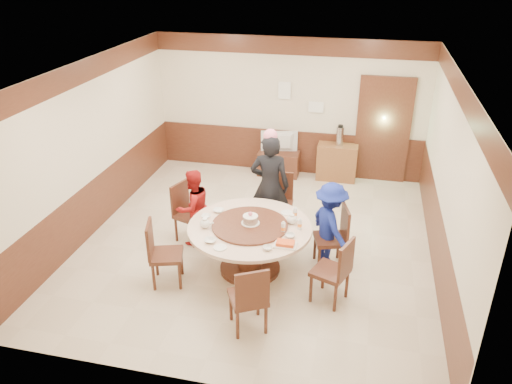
% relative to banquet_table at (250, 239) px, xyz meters
% --- Properties ---
extents(room, '(6.00, 6.04, 2.84)m').
position_rel_banquet_table_xyz_m(room, '(-0.07, 0.79, 0.55)').
color(room, beige).
rests_on(room, ground).
extents(banquet_table, '(1.78, 1.78, 0.78)m').
position_rel_banquet_table_xyz_m(banquet_table, '(0.00, 0.00, 0.00)').
color(banquet_table, '#4B2417').
rests_on(banquet_table, ground).
extents(chair_0, '(0.55, 0.55, 0.97)m').
position_rel_banquet_table_xyz_m(chair_0, '(1.15, 0.39, -0.23)').
color(chair_0, '#4B2417').
rests_on(chair_0, ground).
extents(chair_1, '(0.46, 0.47, 0.97)m').
position_rel_banquet_table_xyz_m(chair_1, '(0.19, 1.30, -0.23)').
color(chair_1, '#4B2417').
rests_on(chair_1, ground).
extents(chair_2, '(0.57, 0.56, 0.97)m').
position_rel_banquet_table_xyz_m(chair_2, '(-1.15, 0.64, -0.23)').
color(chair_2, '#4B2417').
rests_on(chair_2, ground).
extents(chair_3, '(0.55, 0.55, 0.97)m').
position_rel_banquet_table_xyz_m(chair_3, '(-1.09, -0.56, -0.23)').
color(chair_3, '#4B2417').
rests_on(chair_3, ground).
extents(chair_4, '(0.60, 0.60, 0.97)m').
position_rel_banquet_table_xyz_m(chair_4, '(0.28, -1.23, -0.23)').
color(chair_4, '#4B2417').
rests_on(chair_4, ground).
extents(chair_5, '(0.57, 0.57, 0.97)m').
position_rel_banquet_table_xyz_m(chair_5, '(1.23, -0.45, -0.23)').
color(chair_5, '#4B2417').
rests_on(chair_5, ground).
extents(person_standing, '(0.66, 0.45, 1.75)m').
position_rel_banquet_table_xyz_m(person_standing, '(0.06, 1.12, 0.34)').
color(person_standing, black).
rests_on(person_standing, ground).
extents(person_red, '(0.75, 0.78, 1.26)m').
position_rel_banquet_table_xyz_m(person_red, '(-1.06, 0.57, 0.10)').
color(person_red, '#A11615').
rests_on(person_red, ground).
extents(person_blue, '(0.89, 0.98, 1.32)m').
position_rel_banquet_table_xyz_m(person_blue, '(1.11, 0.44, 0.13)').
color(person_blue, navy).
rests_on(person_blue, ground).
extents(birthday_cake, '(0.27, 0.27, 0.19)m').
position_rel_banquet_table_xyz_m(birthday_cake, '(0.00, 0.03, 0.31)').
color(birthday_cake, white).
rests_on(birthday_cake, banquet_table).
extents(teapot_left, '(0.17, 0.15, 0.13)m').
position_rel_banquet_table_xyz_m(teapot_left, '(-0.61, -0.18, 0.28)').
color(teapot_left, white).
rests_on(teapot_left, banquet_table).
extents(teapot_right, '(0.17, 0.15, 0.13)m').
position_rel_banquet_table_xyz_m(teapot_right, '(0.57, 0.21, 0.28)').
color(teapot_right, white).
rests_on(teapot_right, banquet_table).
extents(bowl_0, '(0.16, 0.16, 0.04)m').
position_rel_banquet_table_xyz_m(bowl_0, '(-0.56, 0.31, 0.24)').
color(bowl_0, white).
rests_on(bowl_0, banquet_table).
extents(bowl_1, '(0.13, 0.13, 0.04)m').
position_rel_banquet_table_xyz_m(bowl_1, '(0.37, -0.54, 0.24)').
color(bowl_1, white).
rests_on(bowl_1, banquet_table).
extents(bowl_2, '(0.16, 0.16, 0.04)m').
position_rel_banquet_table_xyz_m(bowl_2, '(-0.42, -0.53, 0.24)').
color(bowl_2, white).
rests_on(bowl_2, banquet_table).
extents(bowl_3, '(0.14, 0.14, 0.04)m').
position_rel_banquet_table_xyz_m(bowl_3, '(0.61, -0.17, 0.24)').
color(bowl_3, white).
rests_on(bowl_3, banquet_table).
extents(bowl_4, '(0.14, 0.14, 0.03)m').
position_rel_banquet_table_xyz_m(bowl_4, '(-0.69, 0.11, 0.23)').
color(bowl_4, white).
rests_on(bowl_4, banquet_table).
extents(saucer_near, '(0.18, 0.18, 0.01)m').
position_rel_banquet_table_xyz_m(saucer_near, '(-0.25, -0.65, 0.22)').
color(saucer_near, white).
rests_on(saucer_near, banquet_table).
extents(saucer_far, '(0.18, 0.18, 0.01)m').
position_rel_banquet_table_xyz_m(saucer_far, '(0.45, 0.50, 0.22)').
color(saucer_far, white).
rests_on(saucer_far, banquet_table).
extents(shrimp_platter, '(0.30, 0.20, 0.06)m').
position_rel_banquet_table_xyz_m(shrimp_platter, '(0.59, -0.40, 0.24)').
color(shrimp_platter, white).
rests_on(shrimp_platter, banquet_table).
extents(bottle_0, '(0.06, 0.06, 0.16)m').
position_rel_banquet_table_xyz_m(bottle_0, '(0.50, -0.08, 0.30)').
color(bottle_0, white).
rests_on(bottle_0, banquet_table).
extents(bottle_1, '(0.06, 0.06, 0.16)m').
position_rel_banquet_table_xyz_m(bottle_1, '(0.71, 0.07, 0.30)').
color(bottle_1, white).
rests_on(bottle_1, banquet_table).
extents(bottle_2, '(0.06, 0.06, 0.16)m').
position_rel_banquet_table_xyz_m(bottle_2, '(0.59, 0.38, 0.30)').
color(bottle_2, white).
rests_on(bottle_2, banquet_table).
extents(tv_stand, '(0.85, 0.45, 0.50)m').
position_rel_banquet_table_xyz_m(tv_stand, '(-0.22, 3.53, -0.28)').
color(tv_stand, '#4B2417').
rests_on(tv_stand, ground).
extents(television, '(0.76, 0.25, 0.44)m').
position_rel_banquet_table_xyz_m(television, '(-0.22, 3.53, 0.18)').
color(television, '#959598').
rests_on(television, tv_stand).
extents(side_cabinet, '(0.80, 0.40, 0.75)m').
position_rel_banquet_table_xyz_m(side_cabinet, '(0.98, 3.56, -0.16)').
color(side_cabinet, brown).
rests_on(side_cabinet, ground).
extents(thermos, '(0.15, 0.15, 0.38)m').
position_rel_banquet_table_xyz_m(thermos, '(1.00, 3.56, 0.41)').
color(thermos, silver).
rests_on(thermos, side_cabinet).
extents(notice_left, '(0.25, 0.00, 0.35)m').
position_rel_banquet_table_xyz_m(notice_left, '(-0.18, 3.74, 1.22)').
color(notice_left, white).
rests_on(notice_left, room).
extents(notice_right, '(0.30, 0.00, 0.22)m').
position_rel_banquet_table_xyz_m(notice_right, '(0.47, 3.74, 0.92)').
color(notice_right, white).
rests_on(notice_right, room).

